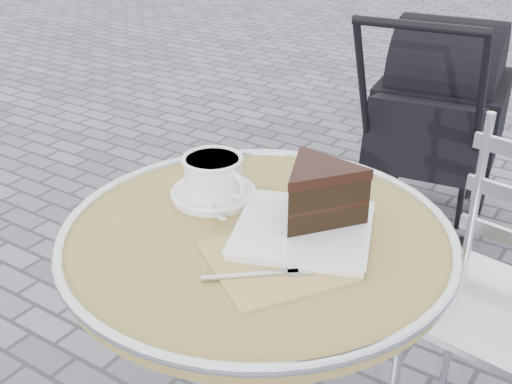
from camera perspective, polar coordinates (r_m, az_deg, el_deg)
The scene contains 4 objects.
cafe_table at distance 1.25m, azimuth 0.10°, elevation -10.02°, with size 0.72×0.72×0.74m.
cappuccino_set at distance 1.26m, azimuth -3.78°, elevation 1.07°, with size 0.17×0.17×0.08m.
cake_plate_set at distance 1.14m, azimuth 5.24°, elevation -0.87°, with size 0.30×0.40×0.13m.
baby_stroller at distance 2.52m, azimuth 15.64°, elevation 5.45°, with size 0.53×0.95×0.94m.
Camera 1 is at (0.54, -0.83, 1.33)m, focal length 45.00 mm.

